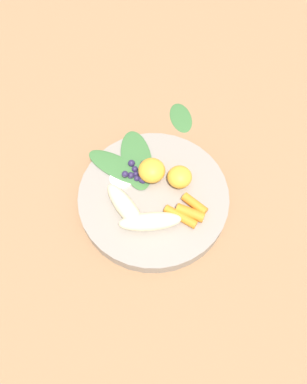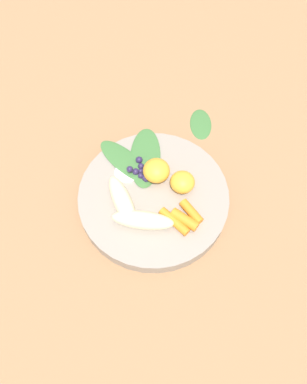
{
  "view_description": "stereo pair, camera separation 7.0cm",
  "coord_description": "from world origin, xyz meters",
  "px_view_note": "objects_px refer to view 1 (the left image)",
  "views": [
    {
      "loc": [
        -0.32,
        0.03,
        0.66
      ],
      "look_at": [
        0.0,
        0.0,
        0.04
      ],
      "focal_mm": 35.58,
      "sensor_mm": 36.0,
      "label": 1
    },
    {
      "loc": [
        -0.32,
        -0.04,
        0.66
      ],
      "look_at": [
        0.0,
        0.0,
        0.04
      ],
      "focal_mm": 35.58,
      "sensor_mm": 36.0,
      "label": 2
    }
  ],
  "objects_px": {
    "kale_leaf_stray": "(181,117)",
    "banana_peeled_left": "(150,221)",
    "bowl": "(154,198)",
    "orange_segment_near": "(152,170)",
    "banana_peeled_right": "(126,207)"
  },
  "relations": [
    {
      "from": "orange_segment_near",
      "to": "kale_leaf_stray",
      "type": "relative_size",
      "value": 0.62
    },
    {
      "from": "kale_leaf_stray",
      "to": "banana_peeled_right",
      "type": "bearing_deg",
      "value": 143.28
    },
    {
      "from": "bowl",
      "to": "kale_leaf_stray",
      "type": "distance_m",
      "value": 0.21
    },
    {
      "from": "orange_segment_near",
      "to": "kale_leaf_stray",
      "type": "height_order",
      "value": "orange_segment_near"
    },
    {
      "from": "banana_peeled_left",
      "to": "kale_leaf_stray",
      "type": "distance_m",
      "value": 0.28
    },
    {
      "from": "banana_peeled_right",
      "to": "kale_leaf_stray",
      "type": "relative_size",
      "value": 1.35
    },
    {
      "from": "banana_peeled_left",
      "to": "banana_peeled_right",
      "type": "bearing_deg",
      "value": 142.11
    },
    {
      "from": "banana_peeled_right",
      "to": "kale_leaf_stray",
      "type": "bearing_deg",
      "value": 119.7
    },
    {
      "from": "kale_leaf_stray",
      "to": "bowl",
      "type": "bearing_deg",
      "value": 151.7
    },
    {
      "from": "orange_segment_near",
      "to": "kale_leaf_stray",
      "type": "distance_m",
      "value": 0.18
    },
    {
      "from": "kale_leaf_stray",
      "to": "banana_peeled_left",
      "type": "bearing_deg",
      "value": 154.11
    },
    {
      "from": "bowl",
      "to": "kale_leaf_stray",
      "type": "bearing_deg",
      "value": -20.91
    },
    {
      "from": "banana_peeled_left",
      "to": "bowl",
      "type": "bearing_deg",
      "value": 79.27
    },
    {
      "from": "bowl",
      "to": "orange_segment_near",
      "type": "distance_m",
      "value": 0.05
    },
    {
      "from": "orange_segment_near",
      "to": "banana_peeled_right",
      "type": "bearing_deg",
      "value": 143.24
    }
  ]
}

